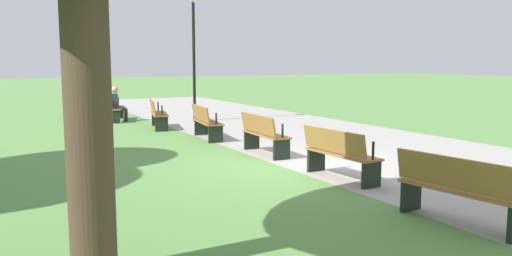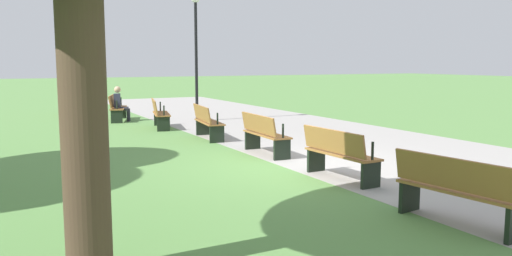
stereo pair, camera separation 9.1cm
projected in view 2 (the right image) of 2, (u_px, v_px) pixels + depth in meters
The scene contains 11 objects.
ground_plane at pixel (301, 165), 10.24m from camera, with size 120.00×120.00×0.00m, color #5B8C47.
path_paving at pixel (399, 155), 11.39m from camera, with size 39.52×5.88×0.01m, color #A39E99.
bench_0 at pixel (77, 103), 19.72m from camera, with size 1.66×1.06×0.89m.
bench_1 at pixel (117, 107), 17.86m from camera, with size 1.67×0.94×0.89m.
bench_2 at pixel (159, 113), 15.84m from camera, with size 1.67×0.81×0.89m.
bench_3 at pixel (207, 121), 13.67m from camera, with size 1.65×0.68×0.89m.
bench_4 at pixel (264, 134), 11.35m from camera, with size 1.62×0.54×0.89m.
bench_5 at pixel (339, 153), 8.92m from camera, with size 1.62×0.54×0.89m.
bench_6 at pixel (456, 190), 6.38m from camera, with size 1.65×0.68×0.89m.
person_seated at pixel (120, 103), 17.68m from camera, with size 0.45×0.58×1.20m.
lamp_post at pixel (196, 34), 17.46m from camera, with size 0.32×0.32×4.31m.
Camera 2 is at (8.55, -5.37, 2.03)m, focal length 36.36 mm.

